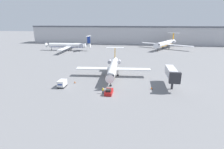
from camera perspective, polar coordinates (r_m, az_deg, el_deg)
ground_plane at (r=50.25m, az=-1.44°, el=-6.73°), size 600.00×600.00×0.00m
terminal_building at (r=165.95m, az=5.65°, el=12.77°), size 180.00×16.80×16.17m
airplane_main at (r=66.03m, az=0.33°, el=2.34°), size 28.21×27.33×9.26m
pushback_tug at (r=50.85m, az=-1.02°, el=-5.65°), size 2.07×4.25×1.75m
luggage_cart at (r=58.03m, az=-15.97°, el=-2.88°), size 2.08×3.37×2.27m
worker_near_tug at (r=51.03m, az=-3.01°, el=-5.18°), size 0.40×0.26×1.85m
traffic_cone_left at (r=60.89m, az=-12.04°, el=-2.42°), size 0.59×0.59×0.76m
traffic_cone_right at (r=55.69m, az=12.80°, el=-4.31°), size 0.63×0.63×0.79m
airplane_parked_far_left at (r=139.68m, az=17.12°, el=9.69°), size 36.15×34.19×11.13m
airplane_parked_far_right at (r=130.19m, az=-13.90°, el=9.23°), size 32.67×37.21×10.38m
jet_bridge at (r=58.32m, az=18.96°, el=0.37°), size 3.20×11.68×6.19m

